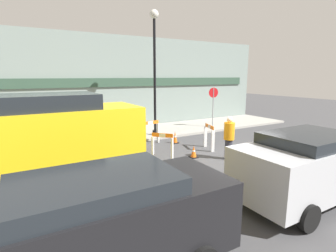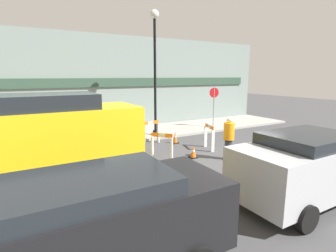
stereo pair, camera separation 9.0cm
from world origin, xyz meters
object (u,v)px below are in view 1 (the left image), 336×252
person_pedestrian (102,117)px  parked_car_1 (308,163)px  person_worker (229,137)px  streetlamp_post (155,58)px  stop_sign (213,101)px  parked_car_0 (98,223)px  work_van (43,140)px

person_pedestrian → parked_car_1: bearing=119.5°
person_worker → streetlamp_post: bearing=-22.2°
stop_sign → parked_car_1: (-4.03, -8.56, -0.70)m
streetlamp_post → stop_sign: streetlamp_post is taller
streetlamp_post → person_pedestrian: bearing=138.7°
person_worker → parked_car_0: 6.99m
work_van → parked_car_1: bearing=-35.5°
streetlamp_post → stop_sign: bearing=3.3°
parked_car_1 → stop_sign: bearing=64.8°
parked_car_1 → streetlamp_post: bearing=90.2°
stop_sign → person_worker: stop_sign is taller
person_worker → work_van: bearing=54.8°
person_worker → parked_car_0: bearing=89.9°
person_worker → person_pedestrian: size_ratio=1.02×
stop_sign → person_worker: 6.06m
person_pedestrian → parked_car_1: (2.25, -10.28, 0.00)m
parked_car_1 → parked_car_0: bearing=-180.0°
person_worker → person_pedestrian: bearing=-7.1°
streetlamp_post → work_van: 7.56m
person_worker → person_pedestrian: person_pedestrian is taller
parked_car_1 → person_worker: bearing=79.1°
parked_car_0 → work_van: size_ratio=0.82×
parked_car_1 → work_van: work_van is taller
streetlamp_post → work_van: streetlamp_post is taller
parked_car_1 → work_van: size_ratio=0.74×
work_van → parked_car_0: bearing=-84.7°
person_worker → parked_car_0: parked_car_0 is taller
streetlamp_post → work_van: size_ratio=1.16×
stop_sign → parked_car_0: bearing=54.7°
parked_car_0 → parked_car_1: 5.33m
work_van → person_worker: bearing=-4.4°
stop_sign → work_van: size_ratio=0.44×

